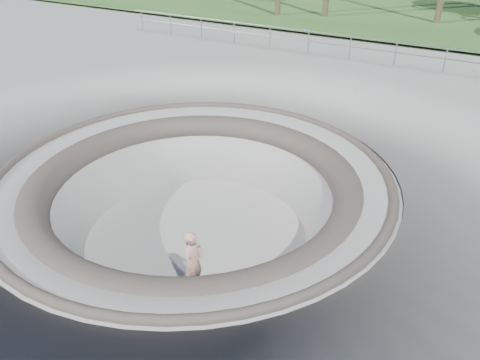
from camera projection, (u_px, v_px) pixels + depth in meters
The scene contains 5 objects.
ground at pixel (193, 174), 12.07m from camera, with size 180.00×180.00×0.00m, color #979692.
skate_bowl at pixel (197, 232), 12.98m from camera, with size 14.00×14.00×4.10m.
safety_railing at pixel (350, 47), 20.70m from camera, with size 25.00×0.06×1.03m.
skateboard at pixel (195, 290), 10.97m from camera, with size 0.89×0.27×0.09m.
skater at pixel (193, 262), 10.55m from camera, with size 0.59×0.39×1.63m, color tan.
Camera 1 is at (6.39, -8.48, 5.87)m, focal length 35.00 mm.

